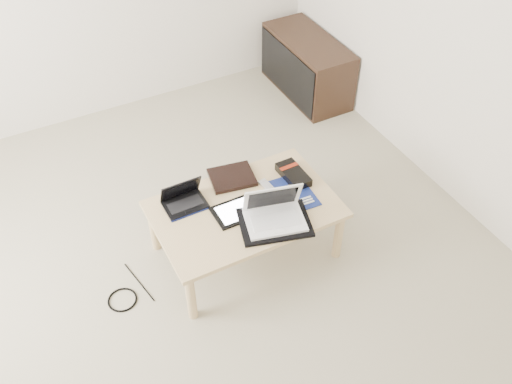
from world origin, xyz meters
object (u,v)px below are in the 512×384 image
white_laptop (274,213)px  media_cabinet (306,66)px  gpu_box (293,175)px  coffee_table (245,213)px  netbook (184,200)px

white_laptop → media_cabinet: bearing=52.8°
gpu_box → white_laptop: bearing=-136.9°
coffee_table → gpu_box: bearing=13.5°
coffee_table → gpu_box: (0.39, 0.09, 0.08)m
coffee_table → netbook: (-0.31, 0.20, 0.09)m
media_cabinet → netbook: size_ratio=3.55×
white_laptop → gpu_box: 0.40m
coffee_table → media_cabinet: bearing=47.2°
netbook → gpu_box: netbook is taller
coffee_table → gpu_box: size_ratio=4.33×
coffee_table → white_laptop: size_ratio=2.83×
media_cabinet → netbook: (-1.62, -1.21, 0.19)m
coffee_table → netbook: netbook is taller
netbook → gpu_box: size_ratio=1.00×
media_cabinet → gpu_box: (-0.91, -1.31, 0.18)m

